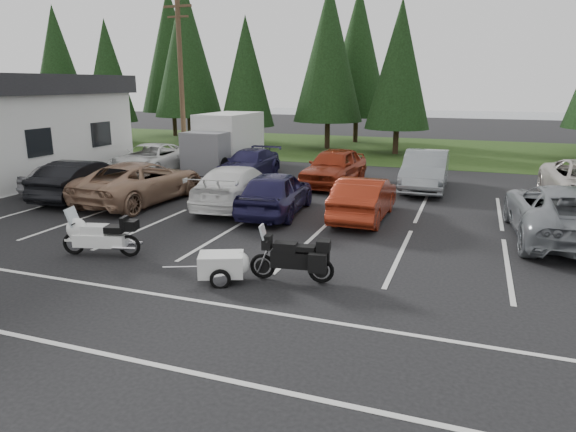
# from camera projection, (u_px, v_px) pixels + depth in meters

# --- Properties ---
(ground) EXTENTS (120.00, 120.00, 0.00)m
(ground) POSITION_uv_depth(u_px,v_px,m) (276.00, 254.00, 13.98)
(ground) COLOR black
(ground) RESTS_ON ground
(grass_strip) EXTENTS (80.00, 16.00, 0.01)m
(grass_strip) POSITION_uv_depth(u_px,v_px,m) (400.00, 150.00, 35.81)
(grass_strip) COLOR #1C3511
(grass_strip) RESTS_ON ground
(lake_water) EXTENTS (70.00, 50.00, 0.02)m
(lake_water) POSITION_uv_depth(u_px,v_px,m) (469.00, 121.00, 62.70)
(lake_water) COLOR slate
(lake_water) RESTS_ON ground
(utility_pole) EXTENTS (1.60, 0.26, 9.00)m
(utility_pole) POSITION_uv_depth(u_px,v_px,m) (181.00, 79.00, 27.02)
(utility_pole) COLOR #473321
(utility_pole) RESTS_ON ground
(box_truck) EXTENTS (2.40, 5.60, 2.90)m
(box_truck) POSITION_uv_depth(u_px,v_px,m) (221.00, 142.00, 27.63)
(box_truck) COLOR silver
(box_truck) RESTS_ON ground
(stall_markings) EXTENTS (32.00, 16.00, 0.01)m
(stall_markings) POSITION_uv_depth(u_px,v_px,m) (299.00, 234.00, 15.80)
(stall_markings) COLOR silver
(stall_markings) RESTS_ON ground
(conifer_0) EXTENTS (4.58, 4.58, 10.66)m
(conifer_0) POSITION_uv_depth(u_px,v_px,m) (57.00, 61.00, 42.12)
(conifer_0) COLOR #332316
(conifer_0) RESTS_ON ground
(conifer_1) EXTENTS (3.96, 3.96, 9.22)m
(conifer_1) POSITION_uv_depth(u_px,v_px,m) (108.00, 71.00, 39.17)
(conifer_1) COLOR #332316
(conifer_1) RESTS_ON ground
(conifer_2) EXTENTS (5.10, 5.10, 11.89)m
(conifer_2) POSITION_uv_depth(u_px,v_px,m) (186.00, 49.00, 38.26)
(conifer_2) COLOR #332316
(conifer_2) RESTS_ON ground
(conifer_3) EXTENTS (3.87, 3.87, 9.02)m
(conifer_3) POSITION_uv_depth(u_px,v_px,m) (246.00, 72.00, 35.59)
(conifer_3) COLOR #332316
(conifer_3) RESTS_ON ground
(conifer_4) EXTENTS (4.80, 4.80, 11.17)m
(conifer_4) POSITION_uv_depth(u_px,v_px,m) (329.00, 52.00, 34.82)
(conifer_4) COLOR #332316
(conifer_4) RESTS_ON ground
(conifer_5) EXTENTS (4.14, 4.14, 9.63)m
(conifer_5) POSITION_uv_depth(u_px,v_px,m) (400.00, 65.00, 32.22)
(conifer_5) COLOR #332316
(conifer_5) RESTS_ON ground
(conifer_back_a) EXTENTS (5.28, 5.28, 12.30)m
(conifer_back_a) POSITION_uv_depth(u_px,v_px,m) (171.00, 50.00, 43.34)
(conifer_back_a) COLOR #332316
(conifer_back_a) RESTS_ON ground
(conifer_back_b) EXTENTS (4.97, 4.97, 11.58)m
(conifer_back_b) POSITION_uv_depth(u_px,v_px,m) (358.00, 52.00, 38.62)
(conifer_back_b) COLOR #332316
(conifer_back_b) RESTS_ON ground
(car_near_0) EXTENTS (1.71, 3.94, 1.32)m
(car_near_0) POSITION_uv_depth(u_px,v_px,m) (64.00, 176.00, 21.81)
(car_near_0) COLOR #B1B0B5
(car_near_0) RESTS_ON ground
(car_near_1) EXTENTS (2.06, 4.88, 1.57)m
(car_near_1) POSITION_uv_depth(u_px,v_px,m) (84.00, 179.00, 20.42)
(car_near_1) COLOR black
(car_near_1) RESTS_ON ground
(car_near_2) EXTENTS (2.98, 5.89, 1.60)m
(car_near_2) POSITION_uv_depth(u_px,v_px,m) (141.00, 182.00, 19.87)
(car_near_2) COLOR #9D765B
(car_near_2) RESTS_ON ground
(car_near_3) EXTENTS (2.67, 5.51, 1.55)m
(car_near_3) POSITION_uv_depth(u_px,v_px,m) (237.00, 186.00, 19.18)
(car_near_3) COLOR white
(car_near_3) RESTS_ON ground
(car_near_4) EXTENTS (2.21, 4.73, 1.57)m
(car_near_4) POSITION_uv_depth(u_px,v_px,m) (276.00, 192.00, 18.01)
(car_near_4) COLOR #1C193F
(car_near_4) RESTS_ON ground
(car_near_5) EXTENTS (1.53, 4.39, 1.45)m
(car_near_5) POSITION_uv_depth(u_px,v_px,m) (364.00, 198.00, 17.39)
(car_near_5) COLOR maroon
(car_near_5) RESTS_ON ground
(car_near_6) EXTENTS (3.06, 6.05, 1.64)m
(car_near_6) POSITION_uv_depth(u_px,v_px,m) (562.00, 213.00, 15.06)
(car_near_6) COLOR gray
(car_near_6) RESTS_ON ground
(car_far_0) EXTENTS (3.00, 5.66, 1.52)m
(car_far_0) POSITION_uv_depth(u_px,v_px,m) (150.00, 159.00, 25.97)
(car_far_0) COLOR white
(car_far_0) RESTS_ON ground
(car_far_1) EXTENTS (1.96, 4.69, 1.35)m
(car_far_1) POSITION_uv_depth(u_px,v_px,m) (249.00, 164.00, 25.15)
(car_far_1) COLOR #1F1C46
(car_far_1) RESTS_ON ground
(car_far_2) EXTENTS (2.37, 5.04, 1.67)m
(car_far_2) POSITION_uv_depth(u_px,v_px,m) (334.00, 167.00, 23.20)
(car_far_2) COLOR maroon
(car_far_2) RESTS_ON ground
(car_far_3) EXTENTS (1.86, 5.11, 1.67)m
(car_far_3) POSITION_uv_depth(u_px,v_px,m) (425.00, 170.00, 22.21)
(car_far_3) COLOR gray
(car_far_3) RESTS_ON ground
(touring_motorcycle) EXTENTS (2.51, 1.28, 1.33)m
(touring_motorcycle) POSITION_uv_depth(u_px,v_px,m) (100.00, 232.00, 13.66)
(touring_motorcycle) COLOR white
(touring_motorcycle) RESTS_ON ground
(cargo_trailer) EXTENTS (1.70, 1.35, 0.69)m
(cargo_trailer) POSITION_uv_depth(u_px,v_px,m) (221.00, 267.00, 11.94)
(cargo_trailer) COLOR white
(cargo_trailer) RESTS_ON ground
(adventure_motorcycle) EXTENTS (2.30, 1.07, 1.35)m
(adventure_motorcycle) POSITION_uv_depth(u_px,v_px,m) (291.00, 253.00, 11.90)
(adventure_motorcycle) COLOR black
(adventure_motorcycle) RESTS_ON ground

